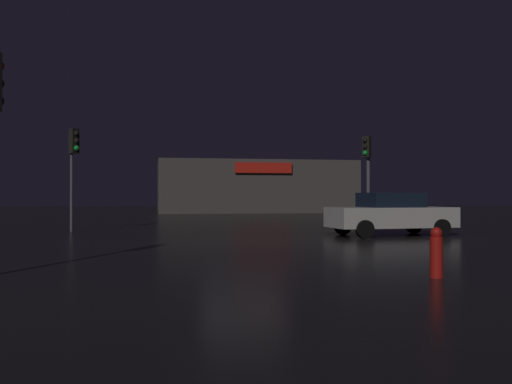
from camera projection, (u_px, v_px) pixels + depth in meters
ground_plane at (243, 242)px, 16.94m from camera, size 120.00×120.00×0.00m
store_building at (252, 187)px, 49.14m from camera, size 16.29×10.04×4.31m
traffic_signal_main at (74, 153)px, 21.90m from camera, size 0.42×0.42×4.01m
traffic_signal_opposite at (367, 164)px, 24.15m from camera, size 0.42×0.42×3.95m
car_near at (391, 214)px, 19.68m from camera, size 4.45×2.27×1.51m
fire_hydrant at (436, 253)px, 9.60m from camera, size 0.22×0.22×0.87m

